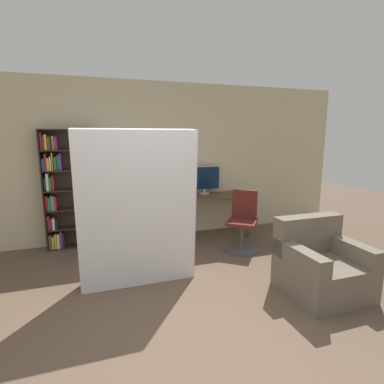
% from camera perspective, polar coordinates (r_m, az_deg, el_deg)
% --- Properties ---
extents(ground_plane, '(16.00, 16.00, 0.00)m').
position_cam_1_polar(ground_plane, '(2.76, 0.65, -29.89)').
color(ground_plane, brown).
extents(wall_back, '(8.00, 0.06, 2.70)m').
position_cam_1_polar(wall_back, '(5.27, -10.99, 5.66)').
color(wall_back, '#C6B793').
rests_on(wall_back, ground).
extents(desk, '(1.32, 0.62, 0.74)m').
position_cam_1_polar(desk, '(5.39, 3.97, -1.66)').
color(desk, brown).
rests_on(desk, ground).
extents(monitor, '(0.59, 0.18, 0.51)m').
position_cam_1_polar(monitor, '(5.48, 2.39, 2.48)').
color(monitor, '#B7B7BC').
rests_on(monitor, desk).
extents(office_chair, '(0.62, 0.62, 0.94)m').
position_cam_1_polar(office_chair, '(4.83, 9.57, -6.46)').
color(office_chair, '#4C4C51').
rests_on(office_chair, ground).
extents(bookshelf, '(0.81, 0.25, 1.89)m').
position_cam_1_polar(bookshelf, '(5.17, -23.03, 0.32)').
color(bookshelf, '#2D2319').
rests_on(bookshelf, ground).
extents(mattress_near, '(1.37, 0.39, 1.87)m').
position_cam_1_polar(mattress_near, '(3.59, -10.22, -3.29)').
color(mattress_near, silver).
rests_on(mattress_near, ground).
extents(armchair, '(0.85, 0.80, 0.85)m').
position_cam_1_polar(armchair, '(3.85, 23.20, -12.74)').
color(armchair, '#665B4C').
rests_on(armchair, ground).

